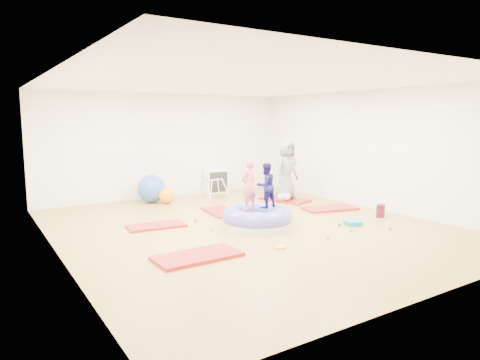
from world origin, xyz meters
TOP-DOWN VIEW (x-y plane):
  - room at (0.00, 0.00)m, footprint 7.01×8.01m
  - gym_mat_front_left at (-1.72, -1.19)m, footprint 1.34×0.69m
  - gym_mat_mid_left at (-1.54, 0.96)m, footprint 1.17×0.67m
  - gym_mat_center_back at (0.19, 1.41)m, footprint 0.71×1.20m
  - gym_mat_right at (2.54, 0.34)m, footprint 1.36×0.89m
  - gym_mat_rear_right at (2.35, 1.80)m, footprint 0.98×1.41m
  - inflatable_cushion at (0.13, -0.12)m, footprint 1.38×1.38m
  - child_pink at (-0.03, -0.07)m, footprint 0.41×0.32m
  - child_navy at (0.38, -0.05)m, footprint 0.46×0.37m
  - adult_caregiver at (2.38, 1.79)m, footprint 0.83×0.63m
  - infant at (2.15, 1.57)m, footprint 0.35×0.36m
  - ball_pit_balls at (0.90, 0.08)m, footprint 4.00×3.67m
  - exercise_ball_blue at (-0.69, 3.43)m, footprint 0.71×0.71m
  - exercise_ball_orange at (-0.42, 3.10)m, footprint 0.42×0.42m
  - infant_play_gym at (1.04, 3.22)m, footprint 0.64×0.61m
  - cube_shelf at (1.40, 3.79)m, footprint 0.68×0.33m
  - balance_disc at (1.88, -1.00)m, footprint 0.40×0.40m
  - backpack at (2.91, -0.83)m, footprint 0.28×0.24m
  - yellow_toy at (-0.34, -1.46)m, footprint 0.22×0.22m

SIDE VIEW (x-z plane):
  - yellow_toy at x=-0.34m, z-range 0.00..0.03m
  - gym_mat_mid_left at x=-1.54m, z-range 0.00..0.05m
  - gym_mat_center_back at x=0.19m, z-range 0.00..0.05m
  - gym_mat_right at x=2.54m, z-range 0.00..0.05m
  - gym_mat_rear_right at x=2.35m, z-range 0.00..0.05m
  - gym_mat_front_left at x=-1.72m, z-range 0.00..0.06m
  - ball_pit_balls at x=0.90m, z-range 0.00..0.06m
  - balance_disc at x=1.88m, z-range 0.00..0.09m
  - backpack at x=2.91m, z-range 0.00..0.27m
  - infant at x=2.15m, z-range 0.06..0.26m
  - inflatable_cushion at x=0.13m, z-range -0.05..0.39m
  - exercise_ball_orange at x=-0.42m, z-range 0.00..0.42m
  - infant_play_gym at x=1.04m, z-range 0.08..0.58m
  - cube_shelf at x=1.40m, z-range 0.00..0.68m
  - exercise_ball_blue at x=-0.69m, z-range 0.00..0.71m
  - adult_caregiver at x=2.38m, z-range 0.05..1.57m
  - child_navy at x=0.38m, z-range 0.40..1.30m
  - child_pink at x=-0.03m, z-range 0.40..1.39m
  - room at x=0.00m, z-range 0.00..2.80m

